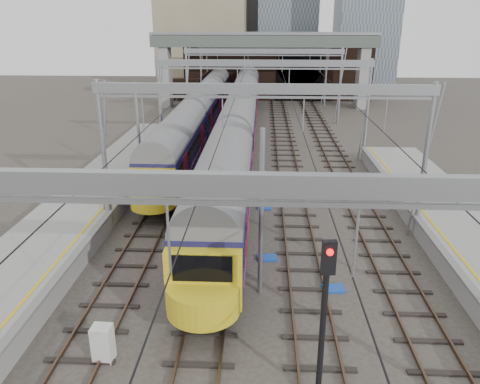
# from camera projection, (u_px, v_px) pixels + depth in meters

# --- Properties ---
(ground) EXTENTS (160.00, 160.00, 0.00)m
(ground) POSITION_uv_depth(u_px,v_px,m) (260.00, 320.00, 17.81)
(ground) COLOR #38332D
(ground) RESTS_ON ground
(platform_left) EXTENTS (4.32, 55.00, 1.12)m
(platform_left) POSITION_uv_depth(u_px,v_px,m) (27.00, 268.00, 20.42)
(platform_left) COLOR gray
(platform_left) RESTS_ON ground
(tracks) EXTENTS (14.40, 80.00, 0.22)m
(tracks) POSITION_uv_depth(u_px,v_px,m) (261.00, 187.00, 31.85)
(tracks) COLOR #4C3828
(tracks) RESTS_ON ground
(overhead_line) EXTENTS (16.80, 80.00, 8.00)m
(overhead_line) POSITION_uv_depth(u_px,v_px,m) (263.00, 78.00, 35.65)
(overhead_line) COLOR gray
(overhead_line) RESTS_ON ground
(retaining_wall) EXTENTS (28.00, 2.75, 9.00)m
(retaining_wall) POSITION_uv_depth(u_px,v_px,m) (273.00, 68.00, 64.87)
(retaining_wall) COLOR black
(retaining_wall) RESTS_ON ground
(overbridge) EXTENTS (28.00, 3.00, 9.25)m
(overbridge) POSITION_uv_depth(u_px,v_px,m) (264.00, 49.00, 58.36)
(overbridge) COLOR gray
(overbridge) RESTS_ON ground
(train_main) EXTENTS (2.82, 65.19, 4.84)m
(train_main) POSITION_uv_depth(u_px,v_px,m) (243.00, 107.00, 46.66)
(train_main) COLOR black
(train_main) RESTS_ON ground
(train_second) EXTENTS (2.62, 45.48, 4.57)m
(train_second) POSITION_uv_depth(u_px,v_px,m) (203.00, 108.00, 46.73)
(train_second) COLOR black
(train_second) RESTS_ON ground
(signal_near_left) EXTENTS (0.35, 0.46, 4.63)m
(signal_near_left) POSITION_uv_depth(u_px,v_px,m) (195.00, 217.00, 19.72)
(signal_near_left) COLOR black
(signal_near_left) RESTS_ON ground
(signal_near_centre) EXTENTS (0.39, 0.48, 5.38)m
(signal_near_centre) POSITION_uv_depth(u_px,v_px,m) (325.00, 305.00, 12.94)
(signal_near_centre) COLOR black
(signal_near_centre) RESTS_ON ground
(relay_cabinet) EXTENTS (0.68, 0.58, 1.31)m
(relay_cabinet) POSITION_uv_depth(u_px,v_px,m) (103.00, 343.00, 15.55)
(relay_cabinet) COLOR silver
(relay_cabinet) RESTS_ON ground
(equip_cover_a) EXTENTS (0.97, 0.72, 0.11)m
(equip_cover_a) POSITION_uv_depth(u_px,v_px,m) (267.00, 258.00, 22.35)
(equip_cover_a) COLOR #1744AE
(equip_cover_a) RESTS_ON ground
(equip_cover_b) EXTENTS (0.86, 0.66, 0.09)m
(equip_cover_b) POSITION_uv_depth(u_px,v_px,m) (265.00, 208.00, 28.25)
(equip_cover_b) COLOR #1744AE
(equip_cover_b) RESTS_ON ground
(equip_cover_c) EXTENTS (0.98, 0.75, 0.11)m
(equip_cover_c) POSITION_uv_depth(u_px,v_px,m) (333.00, 289.00, 19.81)
(equip_cover_c) COLOR #1744AE
(equip_cover_c) RESTS_ON ground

